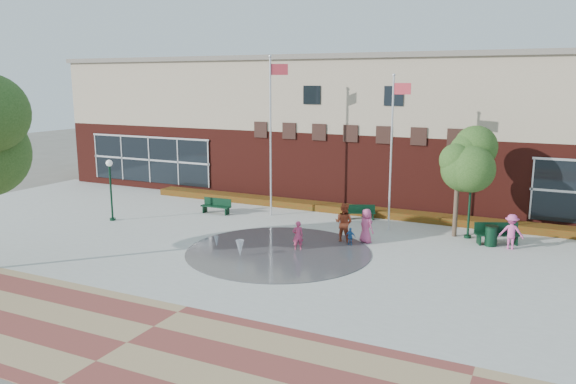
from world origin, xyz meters
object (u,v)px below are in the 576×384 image
at_px(bench_left, 216,209).
at_px(trash_can, 491,236).
at_px(child_splash, 298,236).
at_px(flagpole_left, 271,128).
at_px(flagpole_right, 392,145).

height_order(bench_left, trash_can, trash_can).
relative_size(bench_left, child_splash, 1.32).
distance_m(flagpole_left, flagpole_right, 7.06).
bearing_deg(flagpole_left, flagpole_right, -25.87).
relative_size(flagpole_left, bench_left, 4.96).
bearing_deg(bench_left, flagpole_right, 2.23).
height_order(flagpole_left, child_splash, flagpole_left).
bearing_deg(flagpole_left, child_splash, -75.56).
bearing_deg(flagpole_left, trash_can, -27.36).
relative_size(trash_can, child_splash, 0.72).
distance_m(bench_left, trash_can, 15.18).
xyz_separation_m(flagpole_right, trash_can, (5.03, -0.58, -3.96)).
bearing_deg(flagpole_right, child_splash, -112.10).
bearing_deg(child_splash, flagpole_left, -87.80).
relative_size(bench_left, trash_can, 1.84).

